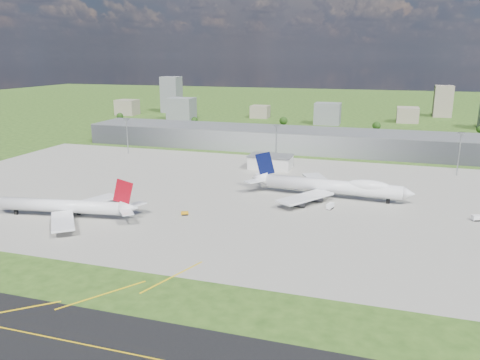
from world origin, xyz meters
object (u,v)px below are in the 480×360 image
(airliner_red_twin, at_px, (67,207))
(van_white_near, at_px, (330,206))
(airliner_blue_quad, at_px, (332,187))
(van_white_far, at_px, (478,218))
(tug_yellow, at_px, (185,213))

(airliner_red_twin, xyz_separation_m, van_white_near, (109.15, 45.90, -3.69))
(airliner_blue_quad, distance_m, van_white_far, 66.04)
(airliner_red_twin, relative_size, airliner_blue_quad, 0.83)
(tug_yellow, height_order, van_white_far, van_white_far)
(van_white_far, bearing_deg, airliner_blue_quad, 142.95)
(tug_yellow, distance_m, van_white_near, 67.09)
(airliner_blue_quad, bearing_deg, tug_yellow, -138.77)
(van_white_near, bearing_deg, tug_yellow, 130.65)
(tug_yellow, xyz_separation_m, van_white_far, (123.56, 30.47, 0.40))
(van_white_near, bearing_deg, airliner_blue_quad, 20.21)
(airliner_blue_quad, height_order, tug_yellow, airliner_blue_quad)
(van_white_near, bearing_deg, van_white_far, -71.87)
(tug_yellow, bearing_deg, van_white_far, -12.87)
(airliner_red_twin, distance_m, van_white_far, 178.47)
(airliner_blue_quad, xyz_separation_m, tug_yellow, (-59.58, -46.15, -5.05))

